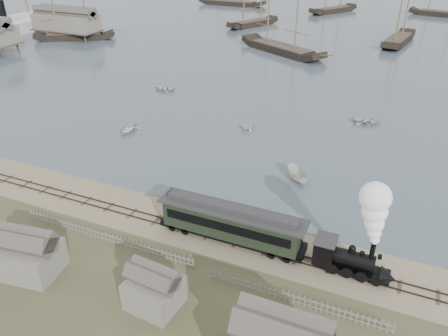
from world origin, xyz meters
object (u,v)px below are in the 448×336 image
at_px(locomotive, 366,238).
at_px(passenger_coach, 231,222).
at_px(beached_dinghy, 226,215).
at_px(steamship, 4,18).

relative_size(locomotive, passenger_coach, 0.61).
relative_size(beached_dinghy, steamship, 0.09).
xyz_separation_m(passenger_coach, beached_dinghy, (-1.88, 3.19, -1.80)).
distance_m(beached_dinghy, steamship, 107.64).
bearing_deg(beached_dinghy, passenger_coach, -156.24).
bearing_deg(passenger_coach, beached_dinghy, 120.57).
distance_m(locomotive, steamship, 121.24).
bearing_deg(passenger_coach, locomotive, -0.00).
height_order(passenger_coach, beached_dinghy, passenger_coach).
bearing_deg(locomotive, passenger_coach, 180.00).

